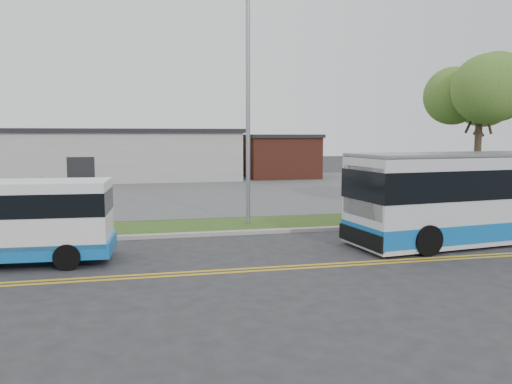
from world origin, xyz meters
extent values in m
plane|color=#28282B|center=(0.00, 0.00, 0.00)|extent=(140.00, 140.00, 0.00)
cube|color=gold|center=(0.00, -3.85, 0.01)|extent=(70.00, 0.12, 0.01)
cube|color=gold|center=(0.00, -4.15, 0.01)|extent=(70.00, 0.12, 0.01)
cube|color=#9E9B93|center=(0.00, 1.10, 0.07)|extent=(80.00, 0.30, 0.15)
cube|color=#324918|center=(0.00, 2.90, 0.05)|extent=(80.00, 3.30, 0.10)
cube|color=#4C4C4F|center=(0.00, 17.00, 0.05)|extent=(80.00, 25.00, 0.10)
cube|color=#9E9E99|center=(-6.00, 27.00, 2.00)|extent=(25.00, 10.00, 4.00)
cube|color=black|center=(-6.00, 27.00, 4.17)|extent=(25.40, 10.40, 0.35)
cube|color=black|center=(-6.00, 22.05, 1.10)|extent=(2.00, 0.15, 2.20)
cube|color=brown|center=(10.50, 26.00, 1.80)|extent=(6.00, 7.00, 3.60)
cube|color=black|center=(10.50, 26.00, 3.75)|extent=(6.30, 7.30, 0.30)
cylinder|color=#3A2620|center=(14.00, 3.00, 2.48)|extent=(0.32, 0.32, 4.76)
ellipsoid|color=#396322|center=(14.00, 3.00, 6.22)|extent=(5.20, 5.20, 4.42)
cylinder|color=gray|center=(3.00, 2.80, 4.85)|extent=(0.18, 0.18, 9.50)
cube|color=#1061B1|center=(-5.26, -1.81, 0.50)|extent=(6.21, 2.36, 0.45)
cube|color=white|center=(-4.27, -1.86, 1.53)|extent=(4.06, 2.26, 1.89)
cube|color=black|center=(-4.27, -1.86, 1.85)|extent=(4.08, 2.29, 0.68)
cylinder|color=black|center=(-3.42, -2.87, 0.38)|extent=(0.77, 0.29, 0.76)
cylinder|color=black|center=(-3.33, -0.93, 0.38)|extent=(0.77, 0.29, 0.76)
cube|color=silver|center=(11.40, -1.80, 1.61)|extent=(11.69, 4.02, 3.02)
cube|color=#1061B1|center=(11.40, -1.80, 0.57)|extent=(11.72, 4.05, 0.62)
cube|color=black|center=(11.40, -1.80, 2.19)|extent=(11.74, 4.07, 0.99)
cube|color=black|center=(5.77, -2.51, 1.98)|extent=(0.40, 2.39, 1.67)
cube|color=black|center=(5.70, -2.52, 0.47)|extent=(0.45, 2.60, 0.52)
cube|color=gray|center=(11.40, -1.80, 3.15)|extent=(11.69, 4.02, 0.12)
cylinder|color=black|center=(7.53, -3.53, 0.50)|extent=(1.03, 0.46, 1.00)
cylinder|color=black|center=(7.22, -1.09, 0.50)|extent=(1.03, 0.46, 1.00)
imported|color=black|center=(-6.04, 1.90, 0.92)|extent=(0.71, 0.62, 1.65)
imported|color=#B6B8BE|center=(-7.53, 12.52, 0.78)|extent=(2.84, 4.36, 1.36)
sphere|color=white|center=(-6.34, 1.65, 0.26)|extent=(0.32, 0.32, 0.32)
sphere|color=white|center=(-5.74, 2.15, 0.26)|extent=(0.32, 0.32, 0.32)
camera|label=1|loc=(-1.15, -17.59, 3.82)|focal=35.00mm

